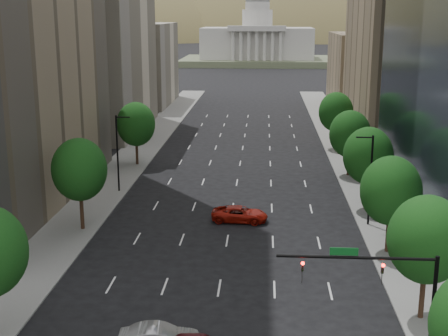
# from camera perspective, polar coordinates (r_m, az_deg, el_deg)

# --- Properties ---
(sidewalk_left) EXTENTS (6.00, 200.00, 0.15)m
(sidewalk_left) POSITION_cam_1_polar(r_m,az_deg,el_deg) (68.64, -12.24, -3.25)
(sidewalk_left) COLOR slate
(sidewalk_left) RESTS_ON ground
(sidewalk_right) EXTENTS (6.00, 200.00, 0.15)m
(sidewalk_right) POSITION_cam_1_polar(r_m,az_deg,el_deg) (67.20, 14.16, -3.74)
(sidewalk_right) COLOR slate
(sidewalk_right) RESTS_ON ground
(midrise_cream_left) EXTENTS (14.00, 30.00, 35.00)m
(midrise_cream_left) POSITION_cam_1_polar(r_m,az_deg,el_deg) (109.63, -11.43, 12.45)
(midrise_cream_left) COLOR beige
(midrise_cream_left) RESTS_ON ground
(filler_left) EXTENTS (14.00, 26.00, 18.00)m
(filler_left) POSITION_cam_1_polar(r_m,az_deg,el_deg) (142.18, -7.81, 9.49)
(filler_left) COLOR beige
(filler_left) RESTS_ON ground
(parking_tan_right) EXTENTS (14.00, 30.00, 30.00)m
(parking_tan_right) POSITION_cam_1_polar(r_m,az_deg,el_deg) (105.34, 15.98, 10.77)
(parking_tan_right) COLOR #8C7759
(parking_tan_right) RESTS_ON ground
(filler_right) EXTENTS (14.00, 26.00, 16.00)m
(filler_right) POSITION_cam_1_polar(r_m,az_deg,el_deg) (138.20, 12.96, 8.71)
(filler_right) COLOR #8C7759
(filler_right) RESTS_ON ground
(tree_right_1) EXTENTS (5.20, 5.20, 8.75)m
(tree_right_1) POSITION_cam_1_polar(r_m,az_deg,el_deg) (42.91, 18.24, -6.30)
(tree_right_1) COLOR #382316
(tree_right_1) RESTS_ON ground
(tree_right_2) EXTENTS (5.20, 5.20, 8.61)m
(tree_right_2) POSITION_cam_1_polar(r_m,az_deg,el_deg) (54.07, 15.16, -2.04)
(tree_right_2) COLOR #382316
(tree_right_2) RESTS_ON ground
(tree_right_3) EXTENTS (5.20, 5.20, 8.89)m
(tree_right_3) POSITION_cam_1_polar(r_m,az_deg,el_deg) (65.43, 13.17, 1.12)
(tree_right_3) COLOR #382316
(tree_right_3) RESTS_ON ground
(tree_right_4) EXTENTS (5.20, 5.20, 8.46)m
(tree_right_4) POSITION_cam_1_polar(r_m,az_deg,el_deg) (79.06, 11.56, 3.10)
(tree_right_4) COLOR #382316
(tree_right_4) RESTS_ON ground
(tree_right_5) EXTENTS (5.20, 5.20, 8.75)m
(tree_right_5) POSITION_cam_1_polar(r_m,az_deg,el_deg) (94.66, 10.30, 5.12)
(tree_right_5) COLOR #382316
(tree_right_5) RESTS_ON ground
(tree_left_1) EXTENTS (5.20, 5.20, 8.97)m
(tree_left_1) POSITION_cam_1_polar(r_m,az_deg,el_deg) (59.27, -13.22, -0.15)
(tree_left_1) COLOR #382316
(tree_left_1) RESTS_ON ground
(tree_left_2) EXTENTS (5.20, 5.20, 8.68)m
(tree_left_2) POSITION_cam_1_polar(r_m,az_deg,el_deg) (83.98, -8.14, 4.03)
(tree_left_2) COLOR #382316
(tree_left_2) RESTS_ON ground
(streetlight_rn) EXTENTS (1.70, 0.20, 9.00)m
(streetlight_rn) POSITION_cam_1_polar(r_m,az_deg,el_deg) (60.79, 13.34, -0.89)
(streetlight_rn) COLOR black
(streetlight_rn) RESTS_ON ground
(streetlight_ln) EXTENTS (1.70, 0.20, 9.00)m
(streetlight_ln) POSITION_cam_1_polar(r_m,az_deg,el_deg) (71.58, -9.77, 1.54)
(streetlight_ln) COLOR black
(streetlight_ln) RESTS_ON ground
(traffic_signal) EXTENTS (9.12, 0.40, 7.38)m
(traffic_signal) POSITION_cam_1_polar(r_m,az_deg,el_deg) (36.93, 15.15, -10.42)
(traffic_signal) COLOR black
(traffic_signal) RESTS_ON ground
(capitol) EXTENTS (60.00, 40.00, 35.20)m
(capitol) POSITION_cam_1_polar(r_m,az_deg,el_deg) (252.91, 3.07, 11.48)
(capitol) COLOR #596647
(capitol) RESTS_ON ground
(foothills) EXTENTS (720.00, 413.00, 263.00)m
(foothills) POSITION_cam_1_polar(r_m,az_deg,el_deg) (605.91, 6.77, 8.55)
(foothills) COLOR olive
(foothills) RESTS_ON ground
(car_red_far) EXTENTS (5.72, 2.94, 1.55)m
(car_red_far) POSITION_cam_1_polar(r_m,az_deg,el_deg) (61.55, 1.46, -4.27)
(car_red_far) COLOR #9C150B
(car_red_far) RESTS_ON ground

